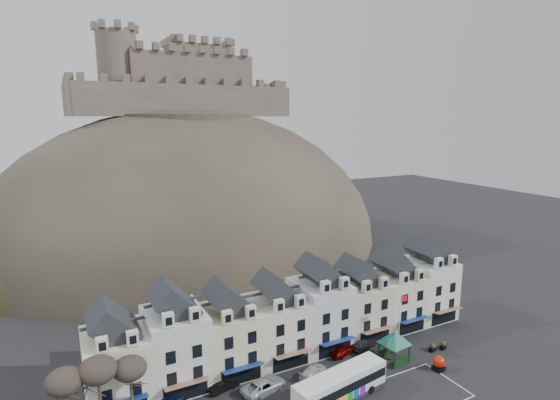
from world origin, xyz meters
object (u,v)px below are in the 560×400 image
Objects in this scene: bus_shelter at (395,338)px; car_maroon at (343,349)px; car_navy at (171,400)px; red_buoy at (439,363)px; car_black at (224,385)px; car_charcoal at (364,343)px; car_silver at (264,386)px; flagpole at (400,321)px; car_white at (313,371)px; bus at (340,385)px.

car_maroon is (-4.93, 4.44, -2.58)m from bus_shelter.
car_maroon is (23.56, 0.00, 0.12)m from car_navy.
car_maroon is (-8.58, 8.72, -0.21)m from red_buoy.
car_charcoal reaches higher than car_black.
car_black is at bearing 76.27° from car_maroon.
bus_shelter is 6.10m from red_buoy.
flagpole is at bearing -106.69° from car_silver.
car_white is at bearing -120.54° from car_navy.
car_black is at bearing 161.82° from bus_shelter.
flagpole is (1.72, 0.99, 1.56)m from bus_shelter.
car_maroon is 3.53m from car_charcoal.
bus_shelter reaches higher than car_maroon.
car_maroon is (6.08, 7.87, -1.13)m from bus.
car_maroon is at bearing -91.15° from car_white.
red_buoy reaches higher than car_silver.
bus reaches higher than car_black.
bus is 9.00m from car_silver.
bus_shelter is 1.22× the size of car_silver.
bus_shelter is at bearing -150.03° from flagpole.
bus is 11.63m from bus_shelter.
flagpole is 1.91× the size of car_charcoal.
car_silver is 1.28× the size of car_white.
car_black is 0.85× the size of car_maroon.
car_white is at bearing 97.70° from car_maroon.
red_buoy is 0.50× the size of car_black.
red_buoy is 27.31m from car_black.
red_buoy is 0.43× the size of car_charcoal.
car_maroon is (17.30, 0.00, 0.14)m from car_black.
car_black is 20.83m from car_charcoal.
bus_shelter reaches higher than car_silver.
bus_shelter reaches higher than car_navy.
bus_shelter is 1.55× the size of car_white.
car_black is 4.79m from car_silver.
red_buoy reaches higher than car_maroon.
red_buoy is at bearing -127.44° from car_navy.
car_black is (-25.88, 8.72, -0.35)m from red_buoy.
bus_shelter is 1.77× the size of car_black.
flagpole is 2.27× the size of car_navy.
car_silver reaches higher than car_charcoal.
car_silver is (4.09, -2.50, 0.15)m from car_black.
bus_shelter is at bearing -121.12° from car_navy.
bus is 3.29× the size of car_navy.
bus is 5.53m from car_white.
bus_shelter is 3.52× the size of red_buoy.
car_charcoal is at bearing -98.40° from car_white.
car_maroon is at bearing -101.89° from car_black.
red_buoy is at bearing -164.80° from car_charcoal.
car_charcoal is (-5.05, 8.72, -0.24)m from red_buoy.
car_white is (-11.30, 1.94, -2.71)m from bus_shelter.
car_charcoal is (16.74, 2.50, -0.04)m from car_silver.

